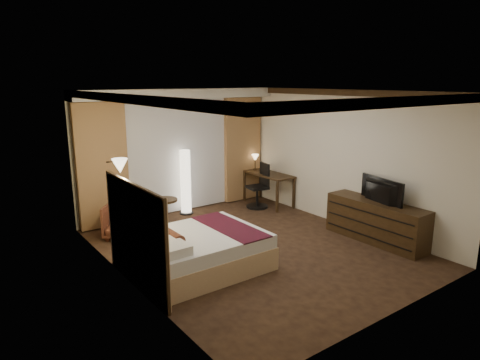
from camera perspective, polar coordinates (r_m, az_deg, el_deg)
floor at (r=7.61m, az=1.81°, el=-9.02°), size 4.50×5.50×0.01m
ceiling at (r=7.05m, az=1.97°, el=11.75°), size 4.50×5.50×0.01m
back_wall at (r=9.48m, az=-8.48°, el=3.80°), size 4.50×0.02×2.70m
left_wall at (r=6.11m, az=-14.92°, el=-1.73°), size 0.02×5.50×2.70m
right_wall at (r=8.76m, az=13.54°, el=2.79°), size 0.02×5.50×2.70m
crown_molding at (r=7.05m, az=1.97°, el=11.26°), size 4.50×5.50×0.12m
soffit at (r=9.14m, az=-7.99°, el=11.35°), size 4.50×0.50×0.20m
curtain_sheer at (r=9.43m, az=-8.23°, el=3.14°), size 2.48×0.04×2.45m
curtain_left_drape at (r=8.72m, az=-17.92°, el=1.80°), size 1.00×0.14×2.45m
curtain_right_drape at (r=10.28m, az=0.31°, el=4.10°), size 1.00×0.14×2.45m
wall_sconce at (r=6.66m, az=-15.73°, el=1.82°), size 0.24×0.24×0.24m
bed at (r=6.75m, az=-5.56°, el=-9.45°), size 1.96×1.53×0.57m
headboard at (r=6.17m, az=-13.61°, el=-7.36°), size 0.12×1.83×1.50m
armchair at (r=8.28m, az=-15.04°, el=-4.97°), size 0.95×0.94×0.72m
side_table at (r=8.79m, az=-9.89°, el=-4.23°), size 0.49×0.49×0.54m
floor_lamp at (r=9.35m, az=-7.27°, el=-0.27°), size 0.30×0.30×1.43m
desk at (r=10.08m, az=3.79°, el=-1.19°), size 0.55×1.31×0.75m
desk_lamp at (r=10.34m, az=2.04°, el=2.30°), size 0.18×0.18×0.34m
office_chair at (r=9.78m, az=2.32°, el=-0.77°), size 0.58×0.58×1.03m
dresser at (r=8.18m, az=17.67°, el=-5.28°), size 0.50×1.92×0.75m
television at (r=7.98m, az=17.87°, el=-0.81°), size 0.77×1.10×0.13m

